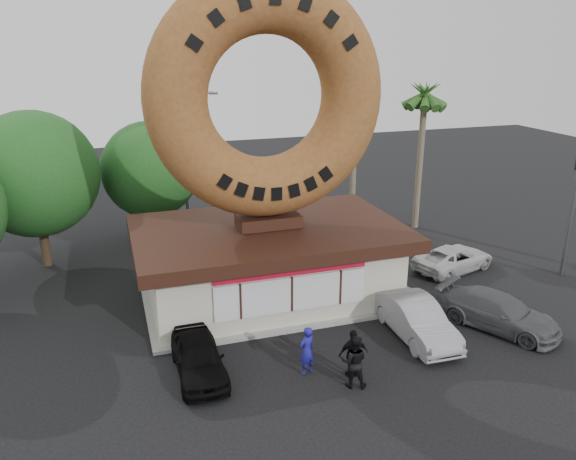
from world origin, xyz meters
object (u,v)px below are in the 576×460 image
(car_black, at_px, (198,357))
(car_white, at_px, (454,258))
(donut_shop, at_px, (269,260))
(person_left, at_px, (307,350))
(street_lamp, at_px, (187,156))
(car_grey, at_px, (498,312))
(car_silver, at_px, (416,319))
(person_center, at_px, (354,361))
(giant_donut, at_px, (267,98))
(person_right, at_px, (353,354))
(traffic_signal, at_px, (575,197))

(car_black, relative_size, car_white, 0.89)
(donut_shop, distance_m, person_left, 6.06)
(person_left, height_order, car_white, person_left)
(street_lamp, relative_size, car_grey, 1.70)
(car_silver, bearing_deg, street_lamp, 113.38)
(person_center, bearing_deg, giant_donut, -60.33)
(donut_shop, bearing_deg, person_center, -83.98)
(person_right, bearing_deg, car_white, -137.17)
(giant_donut, bearing_deg, person_right, -81.72)
(person_right, bearing_deg, street_lamp, -76.40)
(donut_shop, height_order, car_silver, donut_shop)
(person_left, bearing_deg, car_grey, 161.05)
(traffic_signal, bearing_deg, giant_donut, 171.83)
(donut_shop, bearing_deg, person_left, -94.24)
(traffic_signal, distance_m, car_silver, 10.59)
(car_black, distance_m, car_white, 14.25)
(street_lamp, xyz_separation_m, car_black, (-2.06, -14.93, -3.82))
(donut_shop, xyz_separation_m, person_left, (-0.44, -5.98, -0.90))
(traffic_signal, xyz_separation_m, person_left, (-14.44, -3.99, -3.00))
(person_left, bearing_deg, person_center, 112.30)
(street_lamp, xyz_separation_m, person_right, (2.82, -16.64, -3.62))
(giant_donut, relative_size, car_white, 2.20)
(traffic_signal, relative_size, car_silver, 1.36)
(traffic_signal, relative_size, car_grey, 1.29)
(person_left, height_order, person_center, person_center)
(giant_donut, relative_size, street_lamp, 1.19)
(giant_donut, xyz_separation_m, traffic_signal, (14.00, -2.01, -4.70))
(car_black, distance_m, car_silver, 8.24)
(traffic_signal, bearing_deg, car_black, -170.73)
(car_black, height_order, car_grey, car_grey)
(giant_donut, height_order, person_right, giant_donut)
(traffic_signal, distance_m, person_right, 14.16)
(person_right, relative_size, car_silver, 0.39)
(car_silver, relative_size, car_white, 1.03)
(traffic_signal, relative_size, car_white, 1.40)
(donut_shop, relative_size, car_silver, 2.51)
(car_black, bearing_deg, person_center, -25.65)
(person_center, bearing_deg, car_grey, -141.78)
(traffic_signal, bearing_deg, street_lamp, 142.86)
(person_left, height_order, car_black, person_left)
(car_grey, distance_m, car_white, 5.75)
(donut_shop, xyz_separation_m, person_center, (0.75, -7.14, -0.86))
(street_lamp, height_order, car_grey, street_lamp)
(giant_donut, distance_m, street_lamp, 10.96)
(person_right, bearing_deg, traffic_signal, -156.46)
(donut_shop, distance_m, street_lamp, 10.54)
(donut_shop, relative_size, car_white, 2.58)
(donut_shop, bearing_deg, car_white, 1.01)
(donut_shop, distance_m, person_center, 7.23)
(donut_shop, bearing_deg, traffic_signal, -8.10)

